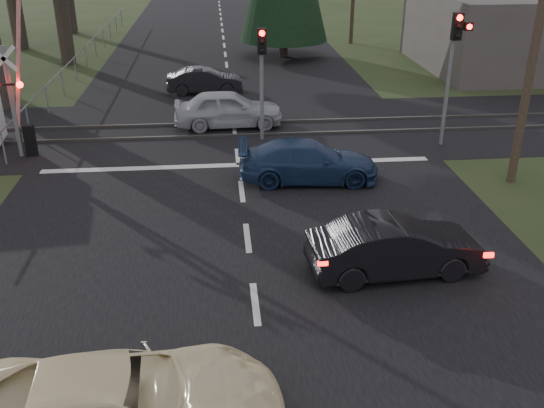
{
  "coord_description": "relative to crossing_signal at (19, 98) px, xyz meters",
  "views": [
    {
      "loc": [
        -0.66,
        -10.84,
        7.45
      ],
      "look_at": [
        0.57,
        2.25,
        1.3
      ],
      "focal_mm": 40.0,
      "sensor_mm": 36.0,
      "label": 1
    }
  ],
  "objects": [
    {
      "name": "silver_car",
      "position": [
        7.07,
        2.7,
        -1.33
      ],
      "size": [
        4.31,
        1.83,
        1.45
      ],
      "primitive_type": "imported",
      "rotation": [
        0.0,
        0.0,
        1.6
      ],
      "color": "#ACB0B5",
      "rests_on": "ground"
    },
    {
      "name": "road",
      "position": [
        7.27,
        0.21,
        -2.05
      ],
      "size": [
        14.0,
        100.0,
        0.01
      ],
      "primitive_type": "cube",
      "color": "black",
      "rests_on": "ground"
    },
    {
      "name": "rail_corridor",
      "position": [
        7.27,
        2.21,
        -2.05
      ],
      "size": [
        120.0,
        8.0,
        0.01
      ],
      "primitive_type": "cube",
      "color": "black",
      "rests_on": "ground"
    },
    {
      "name": "crossing_signal",
      "position": [
        0.0,
        0.0,
        0.0
      ],
      "size": [
        1.62,
        0.38,
        6.96
      ],
      "color": "slate",
      "rests_on": "ground"
    },
    {
      "name": "blue_sedan",
      "position": [
        9.41,
        -3.09,
        -1.42
      ],
      "size": [
        4.47,
        2.06,
        1.27
      ],
      "primitive_type": "imported",
      "rotation": [
        0.0,
        0.0,
        1.5
      ],
      "color": "navy",
      "rests_on": "ground"
    },
    {
      "name": "ground",
      "position": [
        7.27,
        -9.79,
        -2.06
      ],
      "size": [
        120.0,
        120.0,
        0.0
      ],
      "primitive_type": "plane",
      "color": "#273719",
      "rests_on": "ground"
    },
    {
      "name": "dark_hatchback",
      "position": [
        10.58,
        -8.79,
        -1.39
      ],
      "size": [
        4.12,
        1.73,
        1.32
      ],
      "primitive_type": "imported",
      "rotation": [
        0.0,
        0.0,
        1.65
      ],
      "color": "black",
      "rests_on": "ground"
    },
    {
      "name": "rail_far",
      "position": [
        7.27,
        3.01,
        -2.01
      ],
      "size": [
        120.0,
        0.12,
        0.1
      ],
      "primitive_type": "cube",
      "color": "#59544C",
      "rests_on": "ground"
    },
    {
      "name": "dark_car_far",
      "position": [
        6.1,
        8.05,
        -1.47
      ],
      "size": [
        3.59,
        1.33,
        1.17
      ],
      "primitive_type": "imported",
      "rotation": [
        0.0,
        0.0,
        1.6
      ],
      "color": "black",
      "rests_on": "ground"
    },
    {
      "name": "traffic_signal_center",
      "position": [
        8.27,
        0.89,
        0.75
      ],
      "size": [
        0.32,
        0.48,
        4.1
      ],
      "color": "slate",
      "rests_on": "ground"
    },
    {
      "name": "rail_near",
      "position": [
        7.27,
        1.41,
        -2.01
      ],
      "size": [
        120.0,
        0.12,
        0.1
      ],
      "primitive_type": "cube",
      "color": "#59544C",
      "rests_on": "ground"
    },
    {
      "name": "stop_line",
      "position": [
        7.27,
        -1.59,
        -2.05
      ],
      "size": [
        13.0,
        0.35,
        0.0
      ],
      "primitive_type": "cube",
      "color": "silver",
      "rests_on": "ground"
    },
    {
      "name": "traffic_signal_right",
      "position": [
        14.82,
        -0.31,
        1.26
      ],
      "size": [
        0.68,
        0.48,
        4.7
      ],
      "color": "slate",
      "rests_on": "ground"
    },
    {
      "name": "fence_left",
      "position": [
        -0.53,
        12.71,
        -2.06
      ],
      "size": [
        0.1,
        36.0,
        1.2
      ],
      "primitive_type": null,
      "color": "slate",
      "rests_on": "ground"
    },
    {
      "name": "utility_pole_near",
      "position": [
        15.77,
        -3.79,
        2.67
      ],
      "size": [
        1.8,
        0.26,
        9.0
      ],
      "color": "#4C3D2D",
      "rests_on": "ground"
    }
  ]
}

